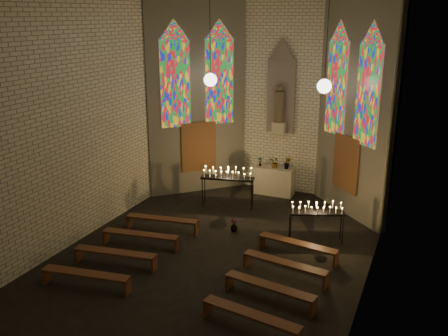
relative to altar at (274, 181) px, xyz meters
The scene contains 17 objects.
floor 5.47m from the altar, 90.00° to the right, with size 12.00×12.00×0.00m, color black.
room 3.83m from the altar, 90.00° to the right, with size 8.22×12.43×7.00m.
altar is the anchor object (origin of this frame).
flower_vase_left 0.87m from the altar, behind, with size 0.18×0.12×0.35m, color #4C723F.
flower_vase_center 0.72m from the altar, 56.77° to the right, with size 0.39×0.33×0.43m, color #4C723F.
flower_vase_right 0.85m from the altar, ahead, with size 0.24×0.19×0.44m, color #4C723F.
aisle_flower_pot 3.62m from the altar, 91.67° to the right, with size 0.22×0.22×0.40m, color #4C723F.
votive_stand_left 2.22m from the altar, 119.78° to the right, with size 1.84×0.79×1.31m.
votive_stand_right 4.13m from the altar, 55.32° to the right, with size 1.60×0.94×1.16m.
pew_left_0 4.92m from the altar, 115.28° to the right, with size 2.23×0.63×0.42m.
pew_right_0 4.92m from the altar, 64.72° to the right, with size 2.23×0.63×0.42m.
pew_left_1 6.03m from the altar, 110.41° to the right, with size 2.23×0.63×0.42m.
pew_right_1 6.03m from the altar, 69.59° to the right, with size 2.23×0.63×0.42m.
pew_left_2 7.17m from the altar, 107.06° to the right, with size 2.23×0.63×0.42m.
pew_right_2 7.17m from the altar, 72.94° to the right, with size 2.23×0.63×0.42m.
pew_left_3 8.32m from the altar, 104.63° to the right, with size 2.23×0.63×0.42m.
pew_right_3 8.32m from the altar, 75.37° to the right, with size 2.23×0.63×0.42m.
Camera 1 is at (5.12, -10.98, 6.32)m, focal length 40.00 mm.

